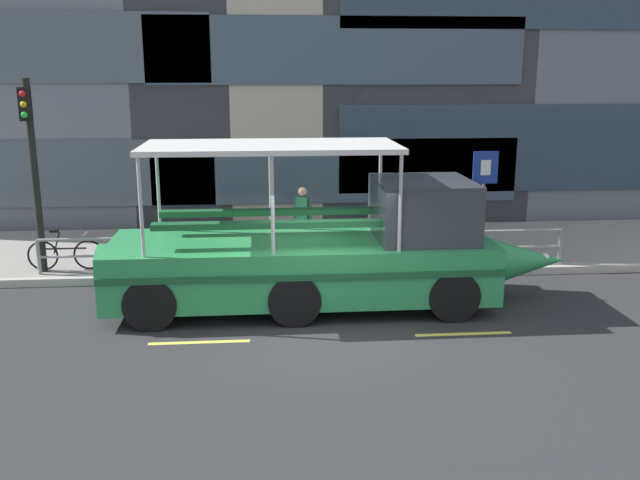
% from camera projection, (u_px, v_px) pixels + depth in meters
% --- Properties ---
extents(ground_plane, '(120.00, 120.00, 0.00)m').
position_uv_depth(ground_plane, '(330.00, 327.00, 13.13)').
color(ground_plane, '#2B2B2D').
extents(sidewalk, '(32.00, 4.80, 0.18)m').
position_uv_depth(sidewalk, '(310.00, 249.00, 18.53)').
color(sidewalk, gray).
rests_on(sidewalk, ground_plane).
extents(curb_edge, '(32.00, 0.18, 0.18)m').
position_uv_depth(curb_edge, '(317.00, 275.00, 16.12)').
color(curb_edge, '#B2ADA3').
rests_on(curb_edge, ground_plane).
extents(lane_centreline, '(25.80, 0.12, 0.01)m').
position_uv_depth(lane_centreline, '(333.00, 338.00, 12.61)').
color(lane_centreline, '#DBD64C').
rests_on(lane_centreline, ground_plane).
extents(curb_guardrail, '(12.31, 0.09, 0.83)m').
position_uv_depth(curb_guardrail, '(307.00, 245.00, 16.28)').
color(curb_guardrail, gray).
rests_on(curb_guardrail, sidewalk).
extents(traffic_light_pole, '(0.24, 0.46, 4.36)m').
position_uv_depth(traffic_light_pole, '(32.00, 158.00, 15.46)').
color(traffic_light_pole, black).
rests_on(traffic_light_pole, sidewalk).
extents(parking_sign, '(0.60, 0.12, 2.67)m').
position_uv_depth(parking_sign, '(484.00, 187.00, 16.63)').
color(parking_sign, '#4C4F54').
rests_on(parking_sign, sidewalk).
extents(leaned_bicycle, '(1.74, 0.46, 0.96)m').
position_uv_depth(leaned_bicycle, '(66.00, 254.00, 16.17)').
color(leaned_bicycle, black).
rests_on(leaned_bicycle, sidewalk).
extents(duck_tour_boat, '(9.54, 2.60, 3.31)m').
position_uv_depth(duck_tour_boat, '(329.00, 253.00, 14.17)').
color(duck_tour_boat, '#2D9351').
rests_on(duck_tour_boat, ground_plane).
extents(pedestrian_near_bow, '(0.42, 0.33, 1.70)m').
position_uv_depth(pedestrian_near_bow, '(417.00, 214.00, 17.45)').
color(pedestrian_near_bow, '#47423D').
rests_on(pedestrian_near_bow, sidewalk).
extents(pedestrian_mid_left, '(0.44, 0.30, 1.67)m').
position_uv_depth(pedestrian_mid_left, '(303.00, 213.00, 17.68)').
color(pedestrian_mid_left, black).
rests_on(pedestrian_mid_left, sidewalk).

